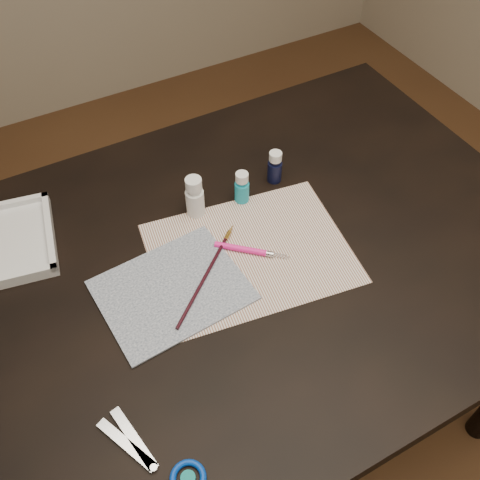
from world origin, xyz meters
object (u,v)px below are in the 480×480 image
paper (250,253)px  paint_bottle_white (195,196)px  paint_bottle_cyan (242,187)px  canvas (172,290)px  scissors (142,463)px  paint_bottle_navy (275,167)px

paper → paint_bottle_white: 0.17m
paper → paint_bottle_cyan: paint_bottle_cyan is taller
canvas → scissors: scissors is taller
paint_bottle_cyan → paint_bottle_navy: size_ratio=0.98×
paint_bottle_white → paint_bottle_navy: 0.20m
paint_bottle_cyan → scissors: (-0.40, -0.42, -0.03)m
paint_bottle_white → canvas: bearing=-127.8°
paper → paint_bottle_cyan: size_ratio=5.08×
paint_bottle_cyan → scissors: paint_bottle_cyan is taller
paint_bottle_navy → scissors: bearing=-138.2°
paint_bottle_white → scissors: 0.53m
paint_bottle_navy → paint_bottle_white: bearing=-177.7°
paint_bottle_white → paint_bottle_navy: paint_bottle_white is taller
paint_bottle_white → paint_bottle_cyan: 0.11m
paint_bottle_cyan → paint_bottle_navy: bearing=13.0°
paper → scissors: bearing=-140.6°
paint_bottle_white → paint_bottle_cyan: paint_bottle_white is taller
canvas → paint_bottle_navy: 0.37m
paper → paint_bottle_cyan: (0.06, 0.14, 0.04)m
paper → paint_bottle_navy: bearing=46.7°
paper → canvas: canvas is taller
paint_bottle_white → paint_bottle_cyan: (0.10, -0.01, -0.01)m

